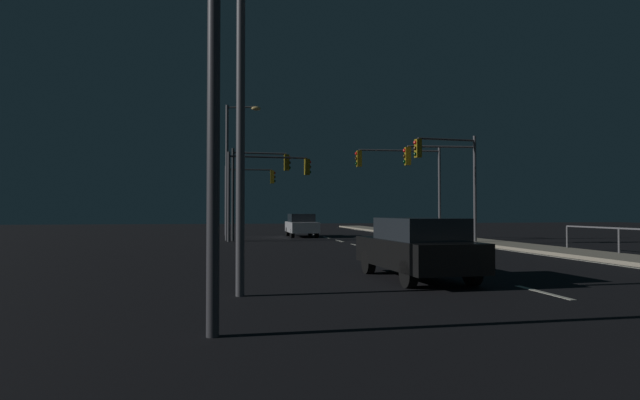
{
  "coord_description": "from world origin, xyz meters",
  "views": [
    {
      "loc": [
        -6.73,
        -1.24,
        1.74
      ],
      "look_at": [
        -1.33,
        28.11,
        2.38
      ],
      "focal_mm": 29.63,
      "sensor_mm": 36.0,
      "label": 1
    }
  ],
  "objects_px": {
    "car_oncoming": "(302,225)",
    "traffic_light_near_right": "(444,171)",
    "car": "(417,247)",
    "street_lamp_far_end": "(232,160)",
    "street_lamp_corner": "(253,93)",
    "traffic_light_mid_right": "(449,167)",
    "traffic_light_overhead_east": "(248,187)",
    "street_lamp_across_street": "(225,7)",
    "traffic_light_near_left": "(258,177)",
    "traffic_light_far_left": "(267,178)",
    "traffic_light_far_right": "(403,172)"
  },
  "relations": [
    {
      "from": "traffic_light_overhead_east",
      "to": "street_lamp_corner",
      "type": "height_order",
      "value": "street_lamp_corner"
    },
    {
      "from": "car_oncoming",
      "to": "traffic_light_overhead_east",
      "type": "distance_m",
      "value": 5.38
    },
    {
      "from": "traffic_light_far_left",
      "to": "street_lamp_corner",
      "type": "height_order",
      "value": "street_lamp_corner"
    },
    {
      "from": "traffic_light_far_left",
      "to": "traffic_light_overhead_east",
      "type": "bearing_deg",
      "value": 94.87
    },
    {
      "from": "traffic_light_far_left",
      "to": "street_lamp_far_end",
      "type": "distance_m",
      "value": 2.56
    },
    {
      "from": "car_oncoming",
      "to": "traffic_light_far_left",
      "type": "height_order",
      "value": "traffic_light_far_left"
    },
    {
      "from": "traffic_light_near_right",
      "to": "street_lamp_far_end",
      "type": "distance_m",
      "value": 12.38
    },
    {
      "from": "car_oncoming",
      "to": "car",
      "type": "bearing_deg",
      "value": -91.04
    },
    {
      "from": "traffic_light_near_right",
      "to": "traffic_light_overhead_east",
      "type": "height_order",
      "value": "traffic_light_near_right"
    },
    {
      "from": "car_oncoming",
      "to": "traffic_light_near_right",
      "type": "distance_m",
      "value": 11.75
    },
    {
      "from": "car",
      "to": "street_lamp_far_end",
      "type": "xyz_separation_m",
      "value": [
        -4.36,
        19.07,
        4.01
      ]
    },
    {
      "from": "traffic_light_far_left",
      "to": "traffic_light_mid_right",
      "type": "xyz_separation_m",
      "value": [
        9.2,
        -4.79,
        0.39
      ]
    },
    {
      "from": "traffic_light_far_left",
      "to": "street_lamp_corner",
      "type": "distance_m",
      "value": 20.01
    },
    {
      "from": "traffic_light_near_right",
      "to": "traffic_light_far_right",
      "type": "distance_m",
      "value": 4.02
    },
    {
      "from": "traffic_light_near_left",
      "to": "traffic_light_mid_right",
      "type": "height_order",
      "value": "traffic_light_mid_right"
    },
    {
      "from": "traffic_light_near_right",
      "to": "street_lamp_across_street",
      "type": "height_order",
      "value": "street_lamp_across_street"
    },
    {
      "from": "car_oncoming",
      "to": "traffic_light_far_right",
      "type": "distance_m",
      "value": 8.38
    },
    {
      "from": "car",
      "to": "traffic_light_near_left",
      "type": "bearing_deg",
      "value": 98.79
    },
    {
      "from": "street_lamp_across_street",
      "to": "street_lamp_far_end",
      "type": "bearing_deg",
      "value": 88.84
    },
    {
      "from": "traffic_light_mid_right",
      "to": "traffic_light_overhead_east",
      "type": "height_order",
      "value": "traffic_light_mid_right"
    },
    {
      "from": "traffic_light_near_left",
      "to": "car",
      "type": "bearing_deg",
      "value": -81.21
    },
    {
      "from": "street_lamp_far_end",
      "to": "car",
      "type": "bearing_deg",
      "value": -77.12
    },
    {
      "from": "street_lamp_far_end",
      "to": "street_lamp_corner",
      "type": "relative_size",
      "value": 1.18
    },
    {
      "from": "traffic_light_near_right",
      "to": "street_lamp_corner",
      "type": "bearing_deg",
      "value": -125.2
    },
    {
      "from": "traffic_light_mid_right",
      "to": "street_lamp_across_street",
      "type": "relative_size",
      "value": 0.75
    },
    {
      "from": "car_oncoming",
      "to": "traffic_light_near_right",
      "type": "xyz_separation_m",
      "value": [
        6.21,
        -9.5,
        3.05
      ]
    },
    {
      "from": "traffic_light_near_left",
      "to": "traffic_light_overhead_east",
      "type": "bearing_deg",
      "value": 91.7
    },
    {
      "from": "traffic_light_far_left",
      "to": "traffic_light_near_left",
      "type": "bearing_deg",
      "value": 132.98
    },
    {
      "from": "traffic_light_near_right",
      "to": "street_lamp_far_end",
      "type": "xyz_separation_m",
      "value": [
        -10.99,
        5.62,
        0.96
      ]
    },
    {
      "from": "traffic_light_near_left",
      "to": "traffic_light_far_right",
      "type": "bearing_deg",
      "value": -6.97
    },
    {
      "from": "car",
      "to": "street_lamp_corner",
      "type": "height_order",
      "value": "street_lamp_corner"
    },
    {
      "from": "car_oncoming",
      "to": "street_lamp_corner",
      "type": "height_order",
      "value": "street_lamp_corner"
    },
    {
      "from": "traffic_light_overhead_east",
      "to": "street_lamp_across_street",
      "type": "distance_m",
      "value": 31.66
    },
    {
      "from": "traffic_light_overhead_east",
      "to": "street_lamp_corner",
      "type": "distance_m",
      "value": 28.04
    },
    {
      "from": "traffic_light_far_right",
      "to": "traffic_light_far_left",
      "type": "xyz_separation_m",
      "value": [
        -8.12,
        0.55,
        -0.4
      ]
    },
    {
      "from": "traffic_light_far_left",
      "to": "street_lamp_across_street",
      "type": "bearing_deg",
      "value": -96.01
    },
    {
      "from": "traffic_light_far_right",
      "to": "traffic_light_near_left",
      "type": "bearing_deg",
      "value": 173.03
    },
    {
      "from": "traffic_light_mid_right",
      "to": "traffic_light_near_left",
      "type": "bearing_deg",
      "value": 151.33
    },
    {
      "from": "traffic_light_overhead_east",
      "to": "street_lamp_across_street",
      "type": "relative_size",
      "value": 0.67
    },
    {
      "from": "car_oncoming",
      "to": "traffic_light_near_left",
      "type": "xyz_separation_m",
      "value": [
        -3.27,
        -4.54,
        2.97
      ]
    },
    {
      "from": "traffic_light_far_right",
      "to": "traffic_light_overhead_east",
      "type": "bearing_deg",
      "value": 135.57
    },
    {
      "from": "traffic_light_far_right",
      "to": "street_lamp_across_street",
      "type": "bearing_deg",
      "value": -114.78
    },
    {
      "from": "car",
      "to": "traffic_light_near_left",
      "type": "xyz_separation_m",
      "value": [
        -2.85,
        18.41,
        2.97
      ]
    },
    {
      "from": "traffic_light_overhead_east",
      "to": "traffic_light_mid_right",
      "type": "bearing_deg",
      "value": -52.48
    },
    {
      "from": "street_lamp_far_end",
      "to": "street_lamp_across_street",
      "type": "bearing_deg",
      "value": -91.16
    },
    {
      "from": "traffic_light_far_left",
      "to": "traffic_light_overhead_east",
      "type": "relative_size",
      "value": 1.02
    },
    {
      "from": "car",
      "to": "street_lamp_far_end",
      "type": "relative_size",
      "value": 0.55
    },
    {
      "from": "street_lamp_corner",
      "to": "traffic_light_far_left",
      "type": "bearing_deg",
      "value": 84.59
    },
    {
      "from": "traffic_light_near_left",
      "to": "traffic_light_far_left",
      "type": "bearing_deg",
      "value": -47.02
    },
    {
      "from": "traffic_light_near_left",
      "to": "traffic_light_far_left",
      "type": "height_order",
      "value": "traffic_light_near_left"
    }
  ]
}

